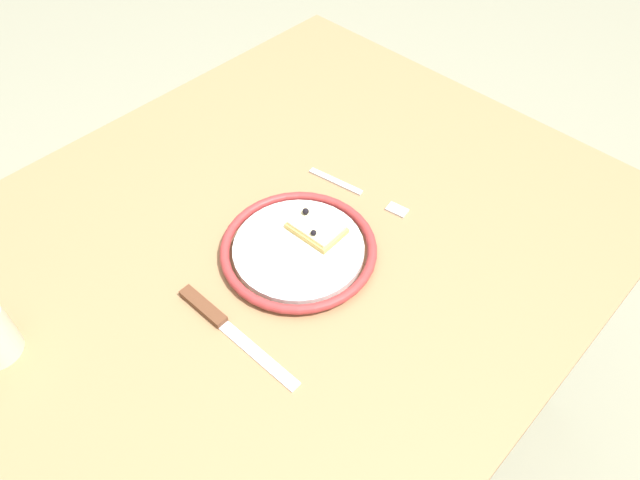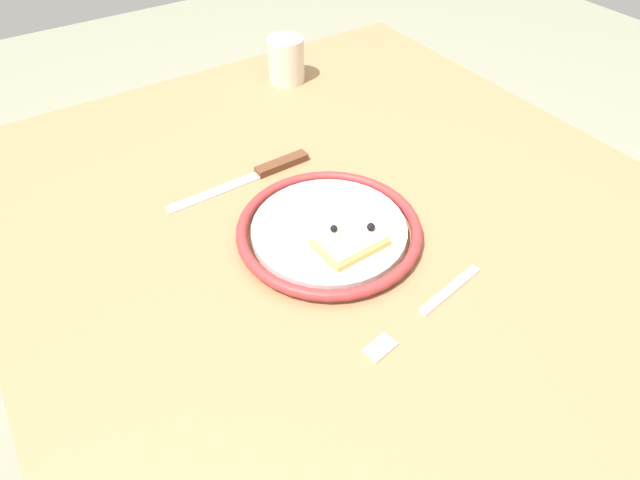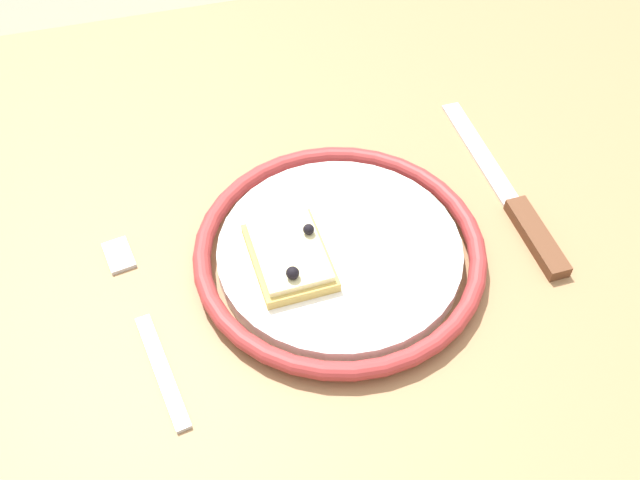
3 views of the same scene
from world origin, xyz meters
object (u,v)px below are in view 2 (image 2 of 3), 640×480
object	(u,v)px
plate	(329,230)
fork	(426,310)
pizza_slice_near	(351,241)
dining_table	(359,267)
knife	(264,171)
cup	(286,60)

from	to	relation	value
plate	fork	bearing A→B (deg)	-172.25
pizza_slice_near	fork	size ratio (longest dim) A/B	0.45
pizza_slice_near	fork	world-z (taller)	pizza_slice_near
dining_table	knife	bearing A→B (deg)	15.77
dining_table	pizza_slice_near	world-z (taller)	pizza_slice_near
pizza_slice_near	knife	distance (m)	0.22
dining_table	fork	world-z (taller)	fork
knife	dining_table	bearing A→B (deg)	-164.23
cup	fork	bearing A→B (deg)	165.10
dining_table	knife	world-z (taller)	knife
dining_table	cup	distance (m)	0.47
dining_table	fork	bearing A→B (deg)	171.57
plate	knife	bearing A→B (deg)	1.89
cup	pizza_slice_near	bearing A→B (deg)	159.08
dining_table	cup	size ratio (longest dim) A/B	13.36
pizza_slice_near	knife	xyz separation A→B (m)	(0.22, 0.01, -0.02)
dining_table	cup	bearing A→B (deg)	-17.19
knife	cup	distance (m)	0.32
dining_table	knife	distance (m)	0.21
plate	fork	distance (m)	0.18
pizza_slice_near	cup	distance (m)	0.50
dining_table	pizza_slice_near	size ratio (longest dim) A/B	12.66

